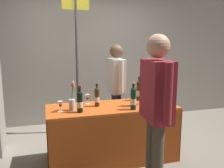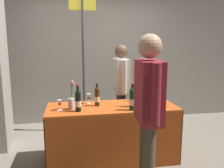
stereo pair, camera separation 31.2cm
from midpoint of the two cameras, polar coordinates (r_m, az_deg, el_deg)
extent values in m
plane|color=gray|center=(3.46, -2.70, -17.47)|extent=(12.00, 12.00, 0.00)
cube|color=#9E998E|center=(4.82, -7.70, 6.02)|extent=(6.72, 0.12, 2.53)
cube|color=#B74C19|center=(3.19, -2.81, -5.56)|extent=(1.72, 0.68, 0.02)
cube|color=#963E14|center=(3.01, -1.26, -14.15)|extent=(1.72, 0.01, 0.73)
cube|color=#963E14|center=(3.61, -3.98, -9.95)|extent=(1.72, 0.01, 0.73)
cube|color=#963E14|center=(3.24, -18.02, -12.87)|extent=(0.01, 0.68, 0.73)
cube|color=#963E14|center=(3.59, 10.87, -10.26)|extent=(0.01, 0.68, 0.73)
cylinder|color=black|center=(3.48, 7.58, -2.27)|extent=(0.07, 0.07, 0.21)
sphere|color=black|center=(3.46, 7.62, -0.55)|extent=(0.07, 0.07, 0.07)
cylinder|color=black|center=(3.45, 7.64, 0.18)|extent=(0.03, 0.03, 0.09)
cylinder|color=maroon|center=(3.44, 7.66, 1.06)|extent=(0.03, 0.03, 0.02)
cylinder|color=beige|center=(3.49, 7.58, -2.55)|extent=(0.07, 0.07, 0.07)
cylinder|color=black|center=(2.93, -10.78, -4.60)|extent=(0.07, 0.07, 0.23)
sphere|color=black|center=(2.90, -10.85, -2.43)|extent=(0.07, 0.07, 0.07)
cylinder|color=black|center=(2.89, -10.88, -1.59)|extent=(0.03, 0.03, 0.09)
cylinder|color=maroon|center=(2.88, -10.91, -0.57)|extent=(0.03, 0.03, 0.02)
cylinder|color=beige|center=(2.93, -10.77, -4.94)|extent=(0.07, 0.07, 0.07)
cylinder|color=black|center=(3.00, 2.19, -3.92)|extent=(0.07, 0.07, 0.24)
sphere|color=black|center=(2.97, 2.20, -1.64)|extent=(0.07, 0.07, 0.07)
cylinder|color=black|center=(2.96, 2.21, -1.01)|extent=(0.03, 0.03, 0.07)
cylinder|color=black|center=(2.96, 2.21, -0.20)|extent=(0.03, 0.03, 0.02)
cylinder|color=beige|center=(3.00, 2.19, -4.28)|extent=(0.07, 0.07, 0.08)
cylinder|color=#38230F|center=(3.17, -6.45, -3.45)|extent=(0.06, 0.06, 0.22)
sphere|color=#38230F|center=(3.14, -6.49, -1.51)|extent=(0.06, 0.06, 0.06)
cylinder|color=#38230F|center=(3.14, -6.50, -0.91)|extent=(0.03, 0.03, 0.07)
cylinder|color=black|center=(3.13, -6.52, -0.14)|extent=(0.03, 0.03, 0.02)
cylinder|color=beige|center=(3.17, -6.45, -3.75)|extent=(0.07, 0.07, 0.07)
cylinder|color=black|center=(3.16, 2.33, -3.44)|extent=(0.08, 0.08, 0.22)
sphere|color=black|center=(3.14, 2.35, -1.52)|extent=(0.08, 0.08, 0.08)
cylinder|color=black|center=(3.13, 2.35, -0.74)|extent=(0.03, 0.03, 0.09)
cylinder|color=#B7932D|center=(3.12, 2.36, 0.21)|extent=(0.04, 0.04, 0.02)
cylinder|color=beige|center=(3.16, 2.33, -3.75)|extent=(0.08, 0.08, 0.07)
cylinder|color=#38230F|center=(3.46, 3.93, -1.93)|extent=(0.07, 0.07, 0.25)
sphere|color=#38230F|center=(3.44, 3.96, 0.14)|extent=(0.07, 0.07, 0.07)
cylinder|color=#38230F|center=(3.43, 3.96, 0.78)|extent=(0.03, 0.03, 0.08)
cylinder|color=black|center=(3.42, 3.97, 1.57)|extent=(0.03, 0.03, 0.02)
cylinder|color=beige|center=(3.47, 3.93, -2.26)|extent=(0.07, 0.07, 0.08)
cylinder|color=silver|center=(3.32, -8.58, -4.77)|extent=(0.06, 0.06, 0.00)
cylinder|color=silver|center=(3.31, -8.59, -4.23)|extent=(0.01, 0.01, 0.06)
cone|color=silver|center=(3.30, -8.62, -3.10)|extent=(0.07, 0.07, 0.07)
cylinder|color=#590C19|center=(3.30, -8.61, -3.45)|extent=(0.04, 0.04, 0.02)
cylinder|color=silver|center=(3.03, -15.17, -6.48)|extent=(0.06, 0.06, 0.00)
cylinder|color=silver|center=(3.02, -15.20, -5.87)|extent=(0.01, 0.01, 0.06)
cone|color=silver|center=(3.00, -15.26, -4.66)|extent=(0.06, 0.06, 0.07)
cylinder|color=#590C19|center=(3.01, -15.24, -5.01)|extent=(0.04, 0.04, 0.02)
cylinder|color=silver|center=(3.30, 4.69, -4.81)|extent=(0.07, 0.07, 0.00)
cylinder|color=silver|center=(3.29, 4.70, -4.22)|extent=(0.01, 0.01, 0.07)
cone|color=silver|center=(3.27, 4.72, -3.13)|extent=(0.07, 0.07, 0.06)
cylinder|color=silver|center=(3.04, -12.51, -4.96)|extent=(0.08, 0.08, 0.14)
cylinder|color=#38722D|center=(3.01, -12.57, -2.69)|extent=(0.03, 0.02, 0.25)
ellipsoid|color=red|center=(2.99, -12.42, -0.32)|extent=(0.03, 0.03, 0.05)
cylinder|color=#38722D|center=(3.01, -12.51, -2.40)|extent=(0.03, 0.02, 0.28)
ellipsoid|color=pink|center=(2.98, -12.33, 0.19)|extent=(0.03, 0.03, 0.05)
cylinder|color=#38722D|center=(3.01, -12.47, -2.62)|extent=(0.05, 0.04, 0.25)
ellipsoid|color=gold|center=(3.01, -12.18, -0.18)|extent=(0.03, 0.03, 0.05)
cylinder|color=#2D3347|center=(4.09, -1.49, -7.14)|extent=(0.12, 0.12, 0.78)
cylinder|color=#2D3347|center=(3.94, -0.93, -7.83)|extent=(0.12, 0.12, 0.78)
cube|color=beige|center=(3.87, -1.25, 1.95)|extent=(0.22, 0.43, 0.55)
sphere|color=brown|center=(3.83, -1.28, 7.87)|extent=(0.21, 0.21, 0.21)
cylinder|color=beige|center=(4.11, -2.11, 2.75)|extent=(0.08, 0.08, 0.51)
cylinder|color=beige|center=(3.62, -0.29, 1.74)|extent=(0.08, 0.08, 0.51)
cylinder|color=#4C4233|center=(2.50, 7.17, -18.31)|extent=(0.12, 0.12, 0.84)
cylinder|color=#4C4233|center=(2.64, 5.99, -16.57)|extent=(0.12, 0.12, 0.84)
cube|color=maroon|center=(2.33, 6.92, -1.59)|extent=(0.25, 0.46, 0.59)
sphere|color=tan|center=(2.28, 7.15, 9.03)|extent=(0.23, 0.23, 0.23)
cylinder|color=maroon|center=(2.07, 9.13, -2.43)|extent=(0.08, 0.08, 0.55)
cylinder|color=maroon|center=(2.58, 5.16, 0.11)|extent=(0.08, 0.08, 0.55)
cylinder|color=#47474C|center=(4.17, -10.51, 4.07)|extent=(0.04, 0.04, 2.35)
cube|color=yellow|center=(4.19, -10.99, 18.45)|extent=(0.45, 0.02, 0.20)
camera|label=1|loc=(0.16, -92.86, -0.51)|focal=38.07mm
camera|label=2|loc=(0.16, 87.14, 0.51)|focal=38.07mm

